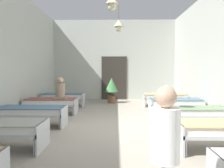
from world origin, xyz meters
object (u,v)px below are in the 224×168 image
Objects in this scene: bed_right_row_1 at (224,129)px; bed_right_row_4 at (164,97)px; bed_right_row_2 at (193,112)px; bed_left_row_4 at (63,96)px; patient_seated_secondary at (61,91)px; bed_left_row_3 at (51,102)px; bed_right_row_3 at (175,103)px; potted_plant at (112,87)px; bed_left_row_2 at (32,111)px.

bed_right_row_1 is 1.00× the size of bed_right_row_4.
bed_left_row_4 is (-4.63, 3.80, 0.00)m from bed_right_row_2.
bed_left_row_4 is at bearing 180.00° from bed_right_row_4.
patient_seated_secondary reaches higher than bed_right_row_2.
bed_right_row_2 is 1.00× the size of bed_left_row_3.
bed_right_row_3 is at bearing -22.33° from bed_left_row_4.
bed_left_row_4 is 4.63m from bed_right_row_4.
patient_seated_secondary is at bearing -122.90° from potted_plant.
patient_seated_secondary reaches higher than bed_left_row_2.
bed_right_row_1 is 7.34m from bed_left_row_4.
bed_right_row_3 is at bearing 90.00° from bed_right_row_1.
bed_right_row_4 is (4.63, 3.80, 0.00)m from bed_left_row_2.
bed_right_row_1 is at bearing -90.00° from bed_right_row_4.
bed_right_row_2 is at bearing -90.00° from bed_right_row_3.
bed_left_row_2 is 5.99m from bed_right_row_4.
patient_seated_secondary is (0.35, 1.94, 0.43)m from bed_left_row_2.
potted_plant is (-2.42, 4.80, 0.36)m from bed_right_row_2.
potted_plant is (2.20, 2.90, 0.36)m from bed_left_row_3.
bed_right_row_3 is 4.30m from patient_seated_secondary.
bed_right_row_3 is (4.63, 1.90, 0.00)m from bed_left_row_2.
bed_left_row_3 is at bearing 90.00° from bed_left_row_2.
bed_left_row_3 is (-4.63, 1.90, 0.00)m from bed_right_row_2.
bed_left_row_3 and bed_right_row_4 have the same top height.
potted_plant is at bearing 157.65° from bed_right_row_4.
bed_right_row_3 is 2.38× the size of patient_seated_secondary.
bed_right_row_4 is (0.00, 1.90, 0.00)m from bed_right_row_3.
bed_left_row_3 is at bearing -157.67° from bed_right_row_4.
bed_right_row_2 is at bearing 0.00° from bed_left_row_2.
potted_plant is at bearing 65.36° from bed_left_row_2.
patient_seated_secondary is at bearing 155.63° from bed_right_row_2.
patient_seated_secondary reaches higher than potted_plant.
bed_left_row_2 is at bearing -140.59° from bed_right_row_4.
patient_seated_secondary is at bearing -156.45° from bed_right_row_4.
bed_right_row_3 is 1.00× the size of bed_right_row_4.
patient_seated_secondary is 0.64× the size of potted_plant.
patient_seated_secondary is (0.35, 0.04, 0.43)m from bed_left_row_3.
bed_right_row_4 is 4.68m from patient_seated_secondary.
bed_right_row_2 is 1.51× the size of potted_plant.
bed_right_row_2 is 1.00× the size of bed_right_row_4.
bed_left_row_2 is at bearing -90.00° from bed_left_row_4.
bed_right_row_1 is at bearing -39.41° from bed_left_row_3.
bed_right_row_3 is (4.63, 0.00, 0.00)m from bed_left_row_3.
bed_left_row_4 is at bearing -155.62° from potted_plant.
bed_left_row_2 is at bearing -90.00° from bed_left_row_3.
bed_left_row_4 is at bearing 157.67° from bed_right_row_3.
bed_right_row_1 is 5.99m from bed_left_row_3.
bed_left_row_4 and bed_right_row_4 have the same top height.
bed_right_row_2 is at bearing -39.41° from bed_left_row_4.
potted_plant is (-2.42, 1.00, 0.36)m from bed_right_row_4.
potted_plant is at bearing 109.90° from bed_right_row_1.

